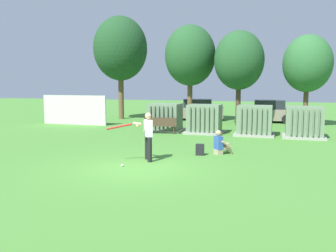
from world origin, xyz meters
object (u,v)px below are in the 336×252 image
transformer_west (165,118)px  transformer_mid_east (255,121)px  transformer_mid_west (204,119)px  parked_car_leftmost (197,110)px  seated_spectator (221,145)px  sports_ball (122,165)px  parked_car_left_of_center (268,112)px  park_bench (160,124)px  backpack (200,150)px  batter (147,134)px  transformer_east (304,123)px

transformer_west → transformer_mid_east: (5.16, -0.25, 0.00)m
transformer_west → transformer_mid_west: (2.40, -0.22, 0.00)m
parked_car_leftmost → seated_spectator: bearing=-73.1°
sports_ball → parked_car_leftmost: (-1.14, 16.08, 0.71)m
parked_car_left_of_center → transformer_west: bearing=-128.8°
park_bench → transformer_mid_east: bearing=10.4°
transformer_west → backpack: transformer_west is taller
sports_ball → parked_car_leftmost: bearing=94.1°
batter → backpack: size_ratio=3.95×
transformer_mid_east → batter: batter is taller
backpack → parked_car_left_of_center: size_ratio=0.10×
parked_car_leftmost → transformer_west: bearing=-92.4°
transformer_mid_west → parked_car_left_of_center: bearing=66.0°
transformer_west → transformer_east: bearing=-2.6°
park_bench → seated_spectator: bearing=-49.1°
transformer_mid_west → parked_car_left_of_center: (3.20, 7.19, -0.04)m
batter → sports_ball: 1.53m
transformer_west → seated_spectator: size_ratio=2.18×
park_bench → seated_spectator: seated_spectator is taller
transformer_mid_east → seated_spectator: 5.77m
seated_spectator → transformer_east: bearing=58.6°
transformer_east → parked_car_leftmost: 10.41m
sports_ball → parked_car_left_of_center: parked_car_left_of_center is taller
transformer_east → park_bench: size_ratio=1.14×
transformer_mid_east → transformer_east: bearing=-2.4°
parked_car_leftmost → sports_ball: bearing=-85.9°
transformer_mid_west → transformer_mid_east: bearing=-0.5°
transformer_mid_east → park_bench: size_ratio=1.14×
transformer_mid_west → sports_ball: (-0.97, -8.84, -0.74)m
transformer_mid_west → transformer_mid_east: size_ratio=1.00×
backpack → parked_car_leftmost: (-3.21, 13.40, 0.54)m
transformer_west → park_bench: transformer_west is taller
park_bench → parked_car_left_of_center: size_ratio=0.43×
transformer_mid_east → sports_ball: size_ratio=23.33×
transformer_mid_west → park_bench: size_ratio=1.14×
transformer_west → parked_car_left_of_center: same height
batter → park_bench: bearing=104.7°
transformer_mid_east → seated_spectator: size_ratio=2.18×
transformer_east → parked_car_left_of_center: (-2.04, 7.32, -0.04)m
batter → sports_ball: (-0.45, -1.13, -0.93)m
transformer_mid_west → transformer_east: bearing=-1.4°
batter → transformer_west: bearing=103.4°
transformer_east → transformer_mid_east: bearing=177.6°
park_bench → parked_car_leftmost: parked_car_leftmost is taller
transformer_west → sports_ball: bearing=-81.0°
transformer_west → backpack: (3.50, -6.39, -0.57)m
sports_ball → seated_spectator: 4.22m
transformer_mid_east → sports_ball: transformer_mid_east is taller
transformer_east → backpack: size_ratio=4.77×
transformer_mid_west → park_bench: 2.50m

